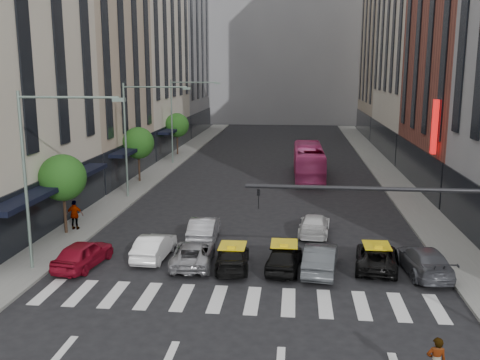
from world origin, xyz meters
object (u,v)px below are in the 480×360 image
(taxi_center, at_px, (284,257))
(bus, at_px, (309,161))
(streetlamp_near, at_px, (42,158))
(taxi_left, at_px, (233,257))
(streetlamp_mid, at_px, (137,125))
(car_red, at_px, (83,254))
(pedestrian_far, at_px, (75,215))
(car_white_front, at_px, (154,246))
(streetlamp_far, at_px, (180,110))

(taxi_center, xyz_separation_m, bus, (1.76, 24.61, 0.88))
(streetlamp_near, bearing_deg, taxi_left, 8.14)
(streetlamp_mid, distance_m, taxi_center, 19.56)
(streetlamp_near, height_order, taxi_center, streetlamp_near)
(streetlamp_near, relative_size, taxi_center, 2.19)
(car_red, distance_m, taxi_left, 7.83)
(car_red, relative_size, bus, 0.37)
(bus, bearing_deg, car_red, 63.34)
(car_red, xyz_separation_m, pedestrian_far, (-2.94, 5.99, 0.38))
(car_white_front, distance_m, taxi_center, 7.17)
(car_white_front, relative_size, taxi_center, 1.00)
(streetlamp_far, height_order, bus, streetlamp_far)
(streetlamp_near, bearing_deg, car_white_front, 26.65)
(car_red, bearing_deg, bus, -107.86)
(streetlamp_mid, xyz_separation_m, bus, (13.71, 10.02, -4.33))
(car_red, xyz_separation_m, taxi_center, (10.46, 0.67, -0.02))
(pedestrian_far, bearing_deg, car_red, 114.99)
(taxi_left, distance_m, bus, 25.11)
(car_white_front, xyz_separation_m, taxi_left, (4.44, -1.10, -0.07))
(taxi_left, bearing_deg, car_red, -0.00)
(pedestrian_far, bearing_deg, streetlamp_far, -94.41)
(streetlamp_mid, relative_size, streetlamp_far, 1.00)
(car_white_front, height_order, bus, bus)
(streetlamp_far, xyz_separation_m, taxi_left, (9.29, -30.67, -5.29))
(streetlamp_near, relative_size, bus, 0.80)
(streetlamp_near, distance_m, pedestrian_far, 8.40)
(car_white_front, distance_m, pedestrian_far, 7.64)
(car_red, height_order, car_white_front, car_red)
(streetlamp_near, xyz_separation_m, streetlamp_far, (0.00, 32.00, 0.00))
(car_red, bearing_deg, streetlamp_near, 34.57)
(streetlamp_near, relative_size, car_white_front, 2.19)
(taxi_center, xyz_separation_m, pedestrian_far, (-13.40, 5.33, 0.40))
(taxi_center, bearing_deg, bus, -88.44)
(streetlamp_far, bearing_deg, taxi_left, -73.15)
(streetlamp_mid, bearing_deg, car_red, -84.45)
(car_red, bearing_deg, taxi_left, -167.77)
(taxi_center, bearing_deg, pedestrian_far, -16.02)
(taxi_left, xyz_separation_m, taxi_center, (2.66, 0.08, 0.09))
(bus, xyz_separation_m, pedestrian_far, (-15.16, -19.29, -0.48))
(bus, height_order, pedestrian_far, bus)
(car_red, distance_m, car_white_front, 3.76)
(bus, bearing_deg, streetlamp_far, -24.41)
(car_white_front, bearing_deg, taxi_center, 174.85)
(streetlamp_mid, height_order, pedestrian_far, streetlamp_mid)
(car_white_front, xyz_separation_m, taxi_center, (7.10, -1.02, 0.02))
(car_red, xyz_separation_m, bus, (12.22, 25.28, 0.86))
(bus, bearing_deg, streetlamp_near, 61.37)
(bus, bearing_deg, taxi_center, 85.05)
(streetlamp_near, distance_m, streetlamp_far, 32.00)
(streetlamp_far, bearing_deg, taxi_center, -68.67)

